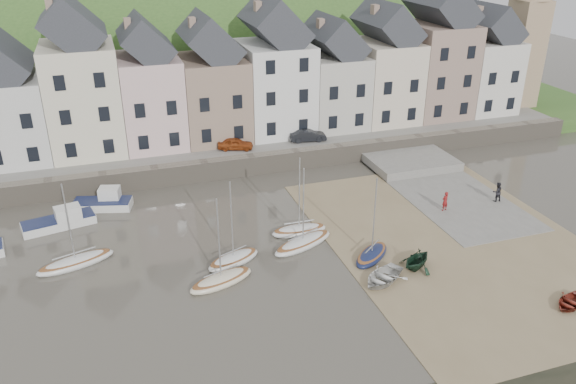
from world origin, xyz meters
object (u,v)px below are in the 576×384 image
object	(u,v)px
sailboat_0	(76,262)
person_red	(445,201)
rowboat_green	(417,259)
person_dark	(497,192)
rowboat_white	(383,277)
rowboat_red	(570,302)
car_right	(308,135)
car_left	(235,144)

from	to	relation	value
sailboat_0	person_red	xyz separation A→B (m)	(28.28, -0.85, 0.68)
rowboat_green	person_red	size ratio (longest dim) A/B	1.65
person_dark	person_red	bearing A→B (deg)	7.05
sailboat_0	person_dark	size ratio (longest dim) A/B	3.75
rowboat_white	person_red	size ratio (longest dim) A/B	2.12
rowboat_white	rowboat_green	world-z (taller)	rowboat_green
person_dark	rowboat_red	bearing A→B (deg)	76.45
rowboat_green	car_right	size ratio (longest dim) A/B	0.75
rowboat_red	rowboat_white	bearing A→B (deg)	-143.55
rowboat_red	person_dark	distance (m)	14.43
rowboat_red	car_left	world-z (taller)	car_left
car_left	car_right	distance (m)	7.35
person_red	person_dark	bearing A→B (deg)	167.91
person_dark	car_left	distance (m)	23.89
rowboat_green	rowboat_red	distance (m)	9.51
car_left	car_right	size ratio (longest dim) A/B	0.93
rowboat_green	car_left	bearing A→B (deg)	169.76
rowboat_white	person_red	bearing A→B (deg)	99.06
rowboat_white	rowboat_green	size ratio (longest dim) A/B	1.28
car_left	rowboat_green	bearing A→B (deg)	-143.48
rowboat_green	person_dark	bearing A→B (deg)	92.61
person_red	rowboat_red	bearing A→B (deg)	77.81
rowboat_red	car_right	size ratio (longest dim) A/B	0.74
sailboat_0	rowboat_white	xyz separation A→B (m)	(18.94, -8.41, 0.16)
rowboat_green	car_right	bearing A→B (deg)	151.05
rowboat_red	car_left	xyz separation A→B (m)	(-13.98, 28.42, 1.84)
car_right	person_red	bearing A→B (deg)	-148.70
sailboat_0	car_right	world-z (taller)	sailboat_0
rowboat_red	person_red	bearing A→B (deg)	159.34
sailboat_0	person_dark	distance (m)	33.34
rowboat_white	person_red	world-z (taller)	person_red
sailboat_0	car_left	bearing A→B (deg)	43.93
rowboat_red	car_right	xyz separation A→B (m)	(-6.63, 28.42, 1.86)
sailboat_0	person_red	world-z (taller)	sailboat_0
sailboat_0	person_dark	world-z (taller)	sailboat_0
rowboat_white	car_left	size ratio (longest dim) A/B	1.03
rowboat_white	car_right	distance (m)	22.76
person_dark	car_right	bearing A→B (deg)	-46.86
car_left	car_right	world-z (taller)	car_right
person_dark	car_right	distance (m)	18.70
car_left	rowboat_red	bearing A→B (deg)	-135.60
rowboat_red	person_red	size ratio (longest dim) A/B	1.62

